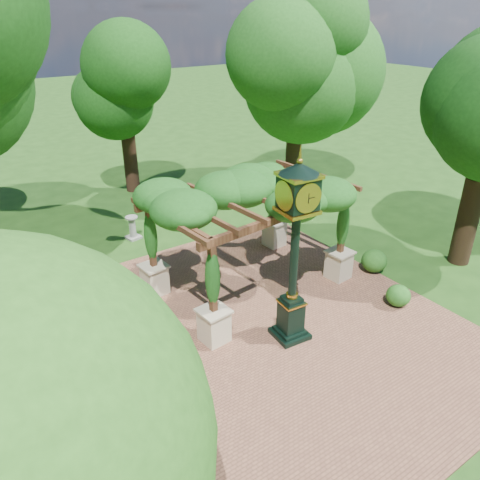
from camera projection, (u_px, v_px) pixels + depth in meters
ground at (291, 343)px, 13.08m from camera, size 120.00×120.00×0.00m
brick_plaza at (269, 325)px, 13.81m from camera, size 10.00×12.00×0.04m
border_wall at (128, 397)px, 11.01m from camera, size 0.35×5.00×0.40m
flower_bed at (91, 414)px, 10.56m from camera, size 1.50×5.00×0.36m
pedestal_clock at (295, 239)px, 11.95m from camera, size 1.12×1.12×5.20m
pergola at (250, 197)px, 14.36m from camera, size 6.49×4.39×3.89m
sundial at (133, 229)px, 18.80m from camera, size 0.61×0.61×0.95m
shrub_front at (398, 295)px, 14.55m from camera, size 0.88×0.88×0.68m
shrub_mid at (374, 261)px, 16.40m from camera, size 0.92×0.92×0.80m
shrub_back at (276, 219)px, 19.73m from camera, size 0.94×0.94×0.71m
tree_north at (122, 79)px, 21.54m from camera, size 3.64×3.64×7.95m
tree_east_far at (299, 54)px, 21.20m from camera, size 5.44×5.44×9.43m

